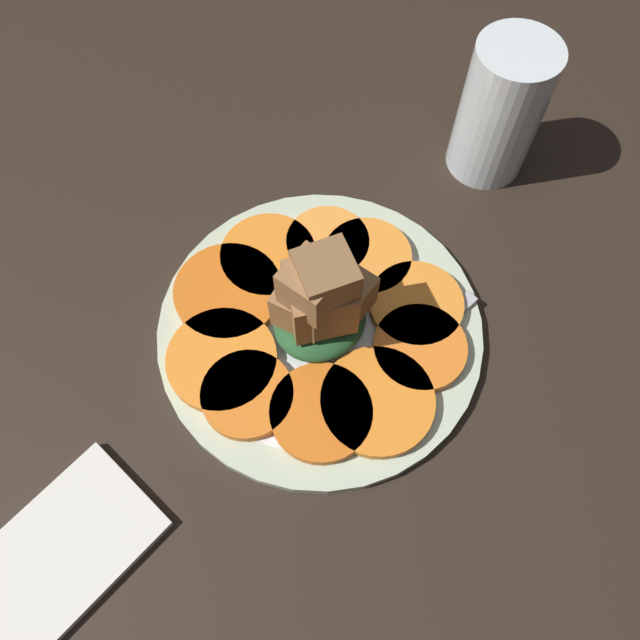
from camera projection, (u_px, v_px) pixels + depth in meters
table_slab at (320, 336)px, 51.91cm from camera, size 120.00×120.00×2.00cm
plate at (320, 329)px, 50.55cm from camera, size 26.19×26.19×1.05cm
carrot_slice_0 at (249, 396)px, 46.94cm from camera, size 7.04×7.04×0.88cm
carrot_slice_1 at (321, 412)px, 46.38cm from camera, size 7.73×7.73×0.88cm
carrot_slice_2 at (377, 401)px, 46.77cm from camera, size 8.65×8.65×0.88cm
carrot_slice_3 at (420, 348)px, 48.69cm from camera, size 7.34×7.34×0.88cm
carrot_slice_4 at (416, 304)px, 50.38cm from camera, size 7.66×7.66×0.88cm
carrot_slice_5 at (367, 257)px, 52.36cm from camera, size 7.42×7.42×0.88cm
carrot_slice_6 at (328, 243)px, 52.97cm from camera, size 7.07×7.07×0.88cm
carrot_slice_7 at (268, 256)px, 52.41cm from camera, size 8.06×8.06×0.88cm
carrot_slice_8 at (228, 291)px, 50.90cm from camera, size 8.84×8.84×0.88cm
carrot_slice_9 at (222, 359)px, 48.26cm from camera, size 8.60×8.60×0.88cm
center_pile at (319, 301)px, 46.10cm from camera, size 7.75×6.97×10.07cm
fork at (390, 370)px, 48.12cm from camera, size 18.44×3.25×0.40cm
water_glass at (500, 111)px, 53.19cm from camera, size 7.03×7.03×12.64cm
napkin at (55, 559)px, 42.95cm from camera, size 14.12×8.47×0.80cm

